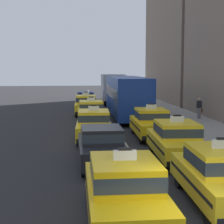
# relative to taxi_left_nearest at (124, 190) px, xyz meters

# --- Properties ---
(lane_stripe_left_right) EXTENTS (0.14, 80.00, 0.01)m
(lane_stripe_left_right) POSITION_rel_taxi_left_nearest_xyz_m (1.40, 18.00, -0.87)
(lane_stripe_left_right) COLOR silver
(lane_stripe_left_right) RESTS_ON ground
(sidewalk_curb) EXTENTS (4.00, 90.00, 0.15)m
(sidewalk_curb) POSITION_rel_taxi_left_nearest_xyz_m (7.00, 13.00, -0.80)
(sidewalk_curb) COLOR gray
(sidewalk_curb) RESTS_ON ground
(taxi_left_nearest) EXTENTS (1.85, 4.57, 1.96)m
(taxi_left_nearest) POSITION_rel_taxi_left_nearest_xyz_m (0.00, 0.00, 0.00)
(taxi_left_nearest) COLOR black
(taxi_left_nearest) RESTS_ON ground
(sedan_left_second) EXTENTS (1.78, 4.31, 1.58)m
(sedan_left_second) POSITION_rel_taxi_left_nearest_xyz_m (-0.14, 5.60, -0.03)
(sedan_left_second) COLOR black
(sedan_left_second) RESTS_ON ground
(taxi_left_third) EXTENTS (2.01, 4.63, 1.96)m
(taxi_left_third) POSITION_rel_taxi_left_nearest_xyz_m (-0.17, 10.81, 0.00)
(taxi_left_third) COLOR black
(taxi_left_third) RESTS_ON ground
(taxi_left_fourth) EXTENTS (1.89, 4.59, 1.96)m
(taxi_left_fourth) POSITION_rel_taxi_left_nearest_xyz_m (-0.02, 16.74, 0.00)
(taxi_left_fourth) COLOR black
(taxi_left_fourth) RESTS_ON ground
(taxi_left_fifth) EXTENTS (1.94, 4.61, 1.96)m
(taxi_left_fifth) POSITION_rel_taxi_left_nearest_xyz_m (-0.21, 22.20, 0.00)
(taxi_left_fifth) COLOR black
(taxi_left_fifth) RESTS_ON ground
(sedan_left_sixth) EXTENTS (1.99, 4.39, 1.58)m
(sedan_left_sixth) POSITION_rel_taxi_left_nearest_xyz_m (-0.01, 28.42, -0.03)
(sedan_left_sixth) COLOR black
(sedan_left_sixth) RESTS_ON ground
(taxi_right_nearest) EXTENTS (1.97, 4.62, 1.96)m
(taxi_right_nearest) POSITION_rel_taxi_left_nearest_xyz_m (2.87, 1.05, 0.00)
(taxi_right_nearest) COLOR black
(taxi_right_nearest) RESTS_ON ground
(taxi_right_second) EXTENTS (2.00, 4.63, 1.96)m
(taxi_right_second) POSITION_rel_taxi_left_nearest_xyz_m (3.05, 6.19, 0.00)
(taxi_right_second) COLOR black
(taxi_right_second) RESTS_ON ground
(taxi_right_third) EXTENTS (1.92, 4.60, 1.96)m
(taxi_right_third) POSITION_rel_taxi_left_nearest_xyz_m (3.05, 11.30, 0.00)
(taxi_right_third) COLOR black
(taxi_right_third) RESTS_ON ground
(bus_right_fourth) EXTENTS (2.76, 11.25, 3.22)m
(bus_right_fourth) POSITION_rel_taxi_left_nearest_xyz_m (3.00, 20.46, 0.94)
(bus_right_fourth) COLOR black
(bus_right_fourth) RESTS_ON ground
(box_truck_right_fifth) EXTENTS (2.43, 7.01, 3.27)m
(box_truck_right_fifth) POSITION_rel_taxi_left_nearest_xyz_m (3.04, 32.07, 0.90)
(box_truck_right_fifth) COLOR black
(box_truck_right_fifth) RESTS_ON ground
(pedestrian_mid_block) EXTENTS (0.47, 0.24, 1.55)m
(pedestrian_mid_block) POSITION_rel_taxi_left_nearest_xyz_m (8.14, 17.98, 0.04)
(pedestrian_mid_block) COLOR slate
(pedestrian_mid_block) RESTS_ON sidewalk_curb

